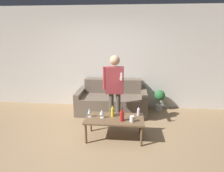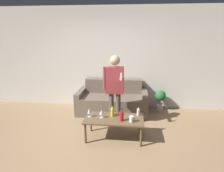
# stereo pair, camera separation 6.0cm
# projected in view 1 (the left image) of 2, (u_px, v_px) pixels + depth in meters

# --- Properties ---
(ground_plane) EXTENTS (16.00, 16.00, 0.00)m
(ground_plane) POSITION_uv_depth(u_px,v_px,m) (92.00, 147.00, 3.64)
(ground_plane) COLOR #997A56
(wall_back) EXTENTS (8.00, 0.06, 2.70)m
(wall_back) POSITION_uv_depth(u_px,v_px,m) (106.00, 58.00, 5.40)
(wall_back) COLOR silver
(wall_back) RESTS_ON ground_plane
(couch) EXTENTS (1.79, 0.89, 0.82)m
(couch) POSITION_uv_depth(u_px,v_px,m) (112.00, 101.00, 5.21)
(couch) COLOR #6B5B4C
(couch) RESTS_ON ground_plane
(coffee_table) EXTENTS (1.13, 0.59, 0.43)m
(coffee_table) POSITION_uv_depth(u_px,v_px,m) (114.00, 120.00, 3.86)
(coffee_table) COLOR brown
(coffee_table) RESTS_ON ground_plane
(bottle_orange) EXTENTS (0.08, 0.08, 0.26)m
(bottle_orange) POSITION_uv_depth(u_px,v_px,m) (122.00, 116.00, 3.71)
(bottle_orange) COLOR #B21E1E
(bottle_orange) RESTS_ON coffee_table
(bottle_green) EXTENTS (0.06, 0.06, 0.17)m
(bottle_green) POSITION_uv_depth(u_px,v_px,m) (113.00, 112.00, 3.99)
(bottle_green) COLOR orange
(bottle_green) RESTS_ON coffee_table
(bottle_dark) EXTENTS (0.06, 0.06, 0.19)m
(bottle_dark) POSITION_uv_depth(u_px,v_px,m) (139.00, 112.00, 3.97)
(bottle_dark) COLOR silver
(bottle_dark) RESTS_ON coffee_table
(bottle_yellow) EXTENTS (0.06, 0.06, 0.24)m
(bottle_yellow) POSITION_uv_depth(u_px,v_px,m) (113.00, 112.00, 3.90)
(bottle_yellow) COLOR yellow
(bottle_yellow) RESTS_ON coffee_table
(wine_glass_near) EXTENTS (0.07, 0.07, 0.18)m
(wine_glass_near) POSITION_uv_depth(u_px,v_px,m) (89.00, 111.00, 3.87)
(wine_glass_near) COLOR silver
(wine_glass_near) RESTS_ON coffee_table
(wine_glass_far) EXTENTS (0.08, 0.08, 0.16)m
(wine_glass_far) POSITION_uv_depth(u_px,v_px,m) (102.00, 112.00, 3.84)
(wine_glass_far) COLOR silver
(wine_glass_far) RESTS_ON coffee_table
(cup_on_table) EXTENTS (0.09, 0.09, 0.11)m
(cup_on_table) POSITION_uv_depth(u_px,v_px,m) (132.00, 119.00, 3.69)
(cup_on_table) COLOR white
(cup_on_table) RESTS_ON coffee_table
(person_standing_front) EXTENTS (0.44, 0.40, 1.57)m
(person_standing_front) POSITION_uv_depth(u_px,v_px,m) (115.00, 85.00, 4.25)
(person_standing_front) COLOR brown
(person_standing_front) RESTS_ON ground_plane
(potted_plant) EXTENTS (0.28, 0.28, 0.55)m
(potted_plant) POSITION_uv_depth(u_px,v_px,m) (160.00, 98.00, 5.30)
(potted_plant) COLOR silver
(potted_plant) RESTS_ON ground_plane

